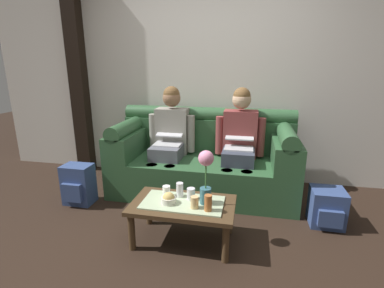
% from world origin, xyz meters
% --- Properties ---
extents(ground_plane, '(14.00, 14.00, 0.00)m').
position_xyz_m(ground_plane, '(0.00, 0.00, 0.00)').
color(ground_plane, black).
extents(back_wall_patterned, '(6.00, 0.12, 2.90)m').
position_xyz_m(back_wall_patterned, '(0.00, 1.70, 1.45)').
color(back_wall_patterned, silver).
rests_on(back_wall_patterned, ground_plane).
extents(timber_pillar, '(0.20, 0.20, 2.90)m').
position_xyz_m(timber_pillar, '(-1.79, 1.58, 1.45)').
color(timber_pillar, black).
rests_on(timber_pillar, ground_plane).
extents(couch, '(2.07, 0.88, 0.96)m').
position_xyz_m(couch, '(0.00, 1.17, 0.37)').
color(couch, '#2D5633').
rests_on(couch, ground_plane).
extents(person_left, '(0.56, 0.67, 1.22)m').
position_xyz_m(person_left, '(-0.40, 1.17, 0.66)').
color(person_left, '#595B66').
rests_on(person_left, ground_plane).
extents(person_right, '(0.56, 0.67, 1.22)m').
position_xyz_m(person_right, '(0.40, 1.17, 0.66)').
color(person_right, '#383D4C').
rests_on(person_right, ground_plane).
extents(coffee_table, '(0.86, 0.50, 0.36)m').
position_xyz_m(coffee_table, '(0.00, 0.12, 0.31)').
color(coffee_table, '#47331E').
rests_on(coffee_table, ground_plane).
extents(flower_vase, '(0.12, 0.12, 0.45)m').
position_xyz_m(flower_vase, '(0.19, 0.13, 0.63)').
color(flower_vase, '#336672').
rests_on(flower_vase, coffee_table).
extents(snack_bowl, '(0.12, 0.12, 0.10)m').
position_xyz_m(snack_bowl, '(-0.11, 0.07, 0.40)').
color(snack_bowl, silver).
rests_on(snack_bowl, coffee_table).
extents(cup_near_left, '(0.07, 0.07, 0.10)m').
position_xyz_m(cup_near_left, '(0.06, 0.18, 0.41)').
color(cup_near_left, silver).
rests_on(cup_near_left, coffee_table).
extents(cup_near_right, '(0.07, 0.07, 0.09)m').
position_xyz_m(cup_near_right, '(-0.16, 0.20, 0.41)').
color(cup_near_right, white).
rests_on(cup_near_right, coffee_table).
extents(cup_far_center, '(0.06, 0.06, 0.10)m').
position_xyz_m(cup_far_center, '(0.11, 0.04, 0.41)').
color(cup_far_center, '#DBB77A').
rests_on(cup_far_center, coffee_table).
extents(cup_far_left, '(0.06, 0.06, 0.13)m').
position_xyz_m(cup_far_left, '(0.23, 0.02, 0.43)').
color(cup_far_left, '#B26633').
rests_on(cup_far_left, coffee_table).
extents(cup_far_right, '(0.06, 0.06, 0.12)m').
position_xyz_m(cup_far_right, '(-0.05, 0.21, 0.43)').
color(cup_far_right, silver).
rests_on(cup_far_right, coffee_table).
extents(backpack_right, '(0.30, 0.32, 0.35)m').
position_xyz_m(backpack_right, '(1.26, 0.64, 0.17)').
color(backpack_right, '#33477A').
rests_on(backpack_right, ground_plane).
extents(backpack_left, '(0.30, 0.26, 0.43)m').
position_xyz_m(backpack_left, '(-1.27, 0.56, 0.21)').
color(backpack_left, '#33477A').
rests_on(backpack_left, ground_plane).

